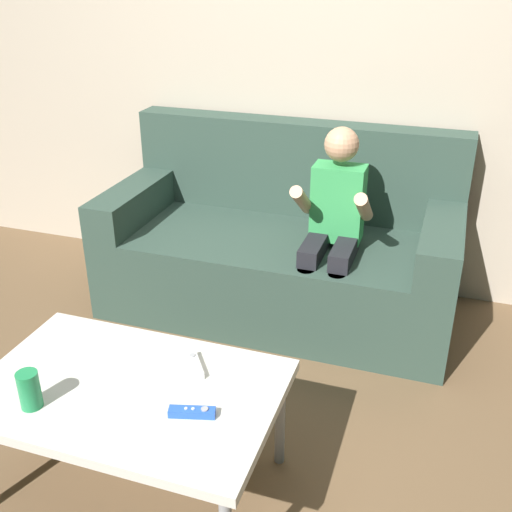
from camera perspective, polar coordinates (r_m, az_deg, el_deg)
The scene contains 8 objects.
ground_plane at distance 2.29m, azimuth -5.80°, elevation -20.09°, with size 9.91×9.91×0.00m, color brown.
wall_back at distance 3.19m, azimuth 5.97°, elevation 18.85°, with size 4.95×0.05×2.50m, color #B2A38E.
couch at distance 3.11m, azimuth 2.41°, elevation 0.61°, with size 1.72×0.80×0.91m.
person_seated_on_couch at distance 2.78m, azimuth 7.20°, elevation 2.93°, with size 0.33×0.41×0.99m.
coffee_table at distance 2.05m, azimuth -11.79°, elevation -12.64°, with size 0.96×0.62×0.42m.
game_remote_blue_near_edge at distance 1.88m, azimuth -5.98°, elevation -14.31°, with size 0.14×0.07×0.03m.
game_remote_white_center at distance 2.06m, azimuth -5.76°, elevation -10.09°, with size 0.11×0.13×0.03m.
soda_can at distance 1.99m, azimuth -20.41°, elevation -11.64°, with size 0.07×0.07×0.12m, color #1E7F47.
Camera 1 is at (0.71, -1.42, 1.65)m, focal length 42.82 mm.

